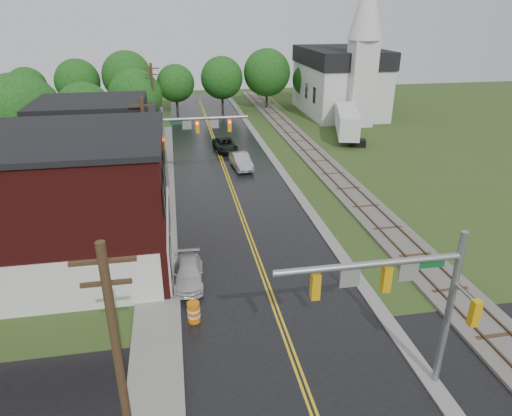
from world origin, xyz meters
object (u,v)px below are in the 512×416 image
object	(u,v)px
brick_building	(44,205)
semi_trailer	(347,121)
church	(343,75)
tree_left_b	(23,119)
sedan_silver	(241,161)
utility_pole_c	(154,101)
tree_left_c	(86,112)
tree_left_e	(137,98)
utility_pole_a	(119,366)
traffic_signal_far	(189,133)
construction_barrel	(194,312)
suv_dark	(225,145)
pickup_white	(189,273)
utility_pole_b	(147,155)
traffic_signal_near	(403,289)

from	to	relation	value
brick_building	semi_trailer	xyz separation A→B (m)	(28.62, 25.95, -2.06)
church	tree_left_b	xyz separation A→B (m)	(-37.85, -21.84, -0.12)
sedan_silver	utility_pole_c	bearing A→B (deg)	119.34
tree_left_c	tree_left_e	size ratio (longest dim) A/B	0.94
utility_pole_a	semi_trailer	size ratio (longest dim) A/B	0.83
traffic_signal_far	tree_left_e	world-z (taller)	tree_left_e
construction_barrel	utility_pole_a	bearing A→B (deg)	-107.19
brick_building	semi_trailer	size ratio (longest dim) A/B	1.32
suv_dark	sedan_silver	size ratio (longest dim) A/B	1.06
semi_trailer	sedan_silver	bearing A→B (deg)	-147.34
tree_left_b	construction_barrel	size ratio (longest dim) A/B	8.49
church	pickup_white	distance (m)	48.89
utility_pole_a	construction_barrel	xyz separation A→B (m)	(2.46, 7.96, -4.15)
semi_trailer	construction_barrel	size ratio (longest dim) A/B	9.51
sedan_silver	utility_pole_b	bearing A→B (deg)	-136.19
tree_left_b	suv_dark	bearing A→B (deg)	18.12
traffic_signal_far	sedan_silver	world-z (taller)	traffic_signal_far
tree_left_c	construction_barrel	bearing A→B (deg)	-73.41
traffic_signal_near	tree_left_b	bearing A→B (deg)	125.49
utility_pole_b	tree_left_c	xyz separation A→B (m)	(-7.05, 17.90, -0.21)
suv_dark	pickup_white	size ratio (longest dim) A/B	1.19
tree_left_b	sedan_silver	bearing A→B (deg)	-0.70
pickup_white	construction_barrel	distance (m)	3.75
utility_pole_a	utility_pole_b	xyz separation A→B (m)	(0.00, 22.00, 0.00)
brick_building	construction_barrel	size ratio (longest dim) A/B	12.53
tree_left_b	utility_pole_c	bearing A→B (deg)	47.61
tree_left_b	suv_dark	world-z (taller)	tree_left_b
tree_left_b	semi_trailer	size ratio (longest dim) A/B	0.89
tree_left_c	utility_pole_a	bearing A→B (deg)	-79.98
traffic_signal_far	traffic_signal_near	bearing A→B (deg)	-74.48
utility_pole_a	utility_pole_b	world-z (taller)	same
traffic_signal_far	utility_pole_a	bearing A→B (deg)	-97.03
traffic_signal_far	construction_barrel	distance (m)	19.56
utility_pole_b	sedan_silver	world-z (taller)	utility_pole_b
construction_barrel	utility_pole_b	bearing A→B (deg)	99.96
utility_pole_c	tree_left_e	world-z (taller)	utility_pole_c
church	suv_dark	distance (m)	25.36
sedan_silver	semi_trailer	xyz separation A→B (m)	(14.49, 9.29, 1.34)
utility_pole_c	traffic_signal_near	bearing A→B (deg)	-76.26
suv_dark	construction_barrel	xyz separation A→B (m)	(-5.14, -30.04, -0.09)
church	semi_trailer	xyz separation A→B (m)	(-3.87, -12.79, -3.75)
traffic_signal_far	suv_dark	xyz separation A→B (m)	(4.27, 11.00, -4.31)
tree_left_c	sedan_silver	distance (m)	17.94
traffic_signal_near	utility_pole_c	distance (m)	43.24
tree_left_c	pickup_white	bearing A→B (deg)	-71.51
utility_pole_c	traffic_signal_far	bearing A→B (deg)	-78.91
traffic_signal_near	utility_pole_c	size ratio (longest dim) A/B	0.82
traffic_signal_far	construction_barrel	size ratio (longest dim) A/B	6.43
brick_building	construction_barrel	distance (m)	11.34
utility_pole_c	pickup_white	bearing A→B (deg)	-85.79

